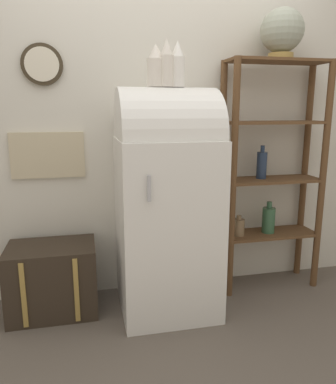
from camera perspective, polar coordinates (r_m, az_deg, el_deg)
The scene contains 9 objects.
ground_plane at distance 2.62m, azimuth 0.86°, elevation -19.10°, with size 12.00×12.00×0.00m, color #60564C.
wall_back at distance 2.79m, azimuth -1.96°, elevation 12.05°, with size 7.00×0.09×2.70m.
refrigerator at distance 2.51m, azimuth -0.25°, elevation -0.96°, with size 0.64×0.69×1.51m.
suitcase_trunk at distance 2.74m, azimuth -17.14°, elevation -12.55°, with size 0.58×0.41×0.48m.
shelf_unit at distance 2.93m, azimuth 15.34°, elevation 3.21°, with size 0.76×0.29×1.72m.
globe at distance 2.93m, azimuth 16.99°, elevation 22.35°, with size 0.30×0.30×0.34m.
vase_left at distance 2.46m, azimuth -1.87°, elevation 18.50°, with size 0.11×0.11×0.26m.
vase_center at distance 2.44m, azimuth -0.10°, elevation 18.86°, with size 0.09×0.09×0.29m.
vase_right at distance 2.47m, azimuth 1.46°, elevation 18.70°, with size 0.09×0.09×0.28m.
Camera 1 is at (-0.52, -2.17, 1.37)m, focal length 35.00 mm.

